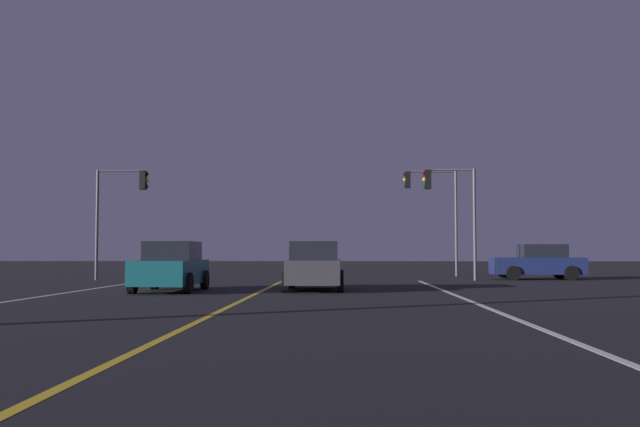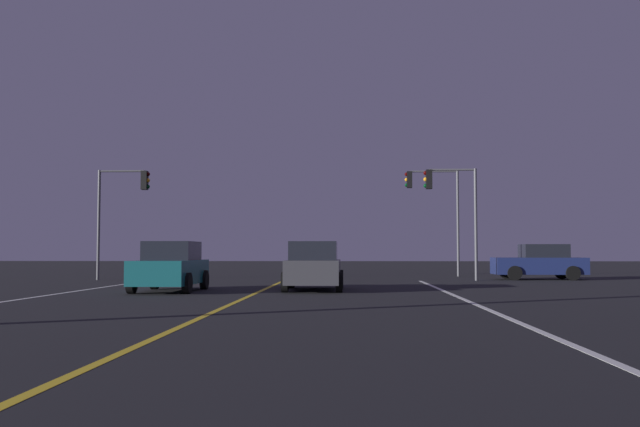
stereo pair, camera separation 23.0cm
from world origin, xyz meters
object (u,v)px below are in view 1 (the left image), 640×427
(traffic_light_far_right, at_px, (431,198))
(traffic_light_near_left, at_px, (122,198))
(car_ahead_far, at_px, (315,267))
(traffic_light_near_right, at_px, (450,198))
(car_oncoming, at_px, (171,267))
(car_crossing_side, at_px, (538,262))

(traffic_light_far_right, bearing_deg, traffic_light_near_left, 19.68)
(car_ahead_far, bearing_deg, traffic_light_far_right, -22.37)
(traffic_light_near_right, xyz_separation_m, traffic_light_near_left, (-15.56, -0.00, 0.01))
(car_oncoming, relative_size, traffic_light_near_left, 0.82)
(car_crossing_side, relative_size, traffic_light_near_left, 0.82)
(car_oncoming, height_order, traffic_light_far_right, traffic_light_far_right)
(car_oncoming, height_order, car_crossing_side, same)
(car_oncoming, bearing_deg, traffic_light_far_right, 144.45)
(car_oncoming, distance_m, car_ahead_far, 4.92)
(traffic_light_near_right, distance_m, traffic_light_near_left, 15.56)
(traffic_light_near_right, relative_size, traffic_light_near_left, 1.00)
(traffic_light_near_right, bearing_deg, car_ahead_far, 55.19)
(car_oncoming, relative_size, car_ahead_far, 1.00)
(car_ahead_far, bearing_deg, traffic_light_near_right, -34.81)
(traffic_light_near_left, bearing_deg, traffic_light_near_right, 0.00)
(car_crossing_side, bearing_deg, traffic_light_near_right, 16.40)
(car_ahead_far, height_order, traffic_light_near_left, traffic_light_near_left)
(car_oncoming, height_order, traffic_light_near_right, traffic_light_near_right)
(traffic_light_far_right, bearing_deg, car_ahead_far, 67.63)
(traffic_light_near_left, xyz_separation_m, traffic_light_far_right, (15.38, 5.50, 0.38))
(car_oncoming, xyz_separation_m, traffic_light_far_right, (10.66, 14.92, 3.44))
(car_oncoming, bearing_deg, traffic_light_near_right, 130.98)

